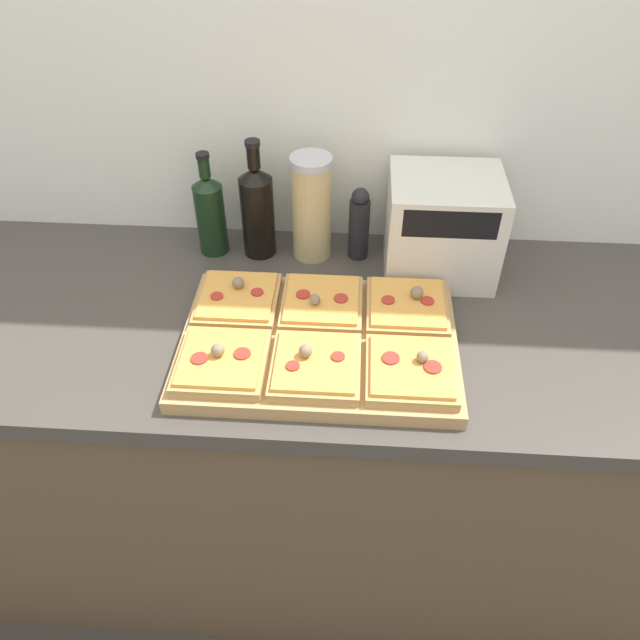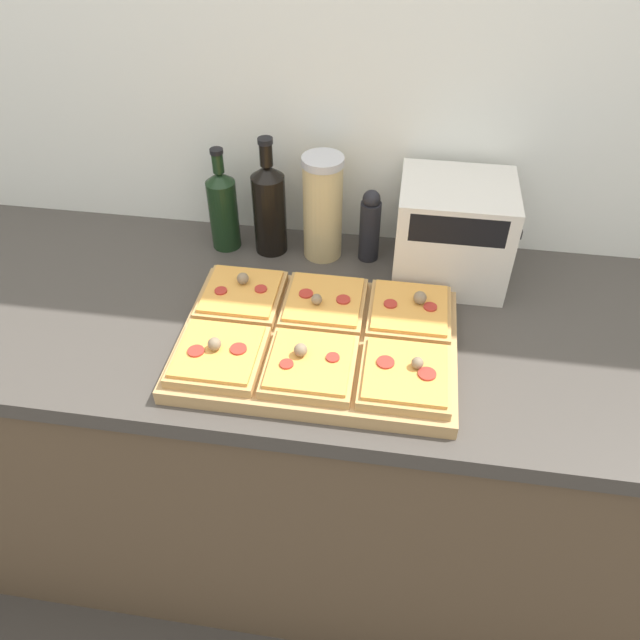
{
  "view_description": "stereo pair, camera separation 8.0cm",
  "coord_description": "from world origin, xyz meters",
  "px_view_note": "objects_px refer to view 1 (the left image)",
  "views": [
    {
      "loc": [
        0.08,
        -0.69,
        1.81
      ],
      "look_at": [
        0.02,
        0.25,
        0.97
      ],
      "focal_mm": 35.0,
      "sensor_mm": 36.0,
      "label": 1
    },
    {
      "loc": [
        0.16,
        -0.68,
        1.81
      ],
      "look_at": [
        0.02,
        0.25,
        0.97
      ],
      "focal_mm": 35.0,
      "sensor_mm": 36.0,
      "label": 2
    }
  ],
  "objects_px": {
    "grain_jar_tall": "(312,208)",
    "pepper_mill": "(359,224)",
    "olive_oil_bottle": "(210,213)",
    "wine_bottle": "(257,209)",
    "cutting_board": "(319,343)",
    "toaster_oven": "(442,226)"
  },
  "relations": [
    {
      "from": "pepper_mill",
      "to": "wine_bottle",
      "type": "bearing_deg",
      "value": 180.0
    },
    {
      "from": "olive_oil_bottle",
      "to": "wine_bottle",
      "type": "bearing_deg",
      "value": 0.0
    },
    {
      "from": "cutting_board",
      "to": "wine_bottle",
      "type": "relative_size",
      "value": 1.91
    },
    {
      "from": "cutting_board",
      "to": "pepper_mill",
      "type": "bearing_deg",
      "value": 77.79
    },
    {
      "from": "cutting_board",
      "to": "pepper_mill",
      "type": "height_order",
      "value": "pepper_mill"
    },
    {
      "from": "olive_oil_bottle",
      "to": "grain_jar_tall",
      "type": "height_order",
      "value": "olive_oil_bottle"
    },
    {
      "from": "grain_jar_tall",
      "to": "pepper_mill",
      "type": "distance_m",
      "value": 0.12
    },
    {
      "from": "cutting_board",
      "to": "olive_oil_bottle",
      "type": "bearing_deg",
      "value": 130.01
    },
    {
      "from": "toaster_oven",
      "to": "pepper_mill",
      "type": "bearing_deg",
      "value": 167.96
    },
    {
      "from": "olive_oil_bottle",
      "to": "grain_jar_tall",
      "type": "relative_size",
      "value": 1.01
    },
    {
      "from": "cutting_board",
      "to": "pepper_mill",
      "type": "xyz_separation_m",
      "value": [
        0.07,
        0.33,
        0.07
      ]
    },
    {
      "from": "pepper_mill",
      "to": "olive_oil_bottle",
      "type": "bearing_deg",
      "value": 180.0
    },
    {
      "from": "toaster_oven",
      "to": "grain_jar_tall",
      "type": "bearing_deg",
      "value": 172.39
    },
    {
      "from": "wine_bottle",
      "to": "pepper_mill",
      "type": "bearing_deg",
      "value": 0.0
    },
    {
      "from": "wine_bottle",
      "to": "grain_jar_tall",
      "type": "relative_size",
      "value": 1.14
    },
    {
      "from": "wine_bottle",
      "to": "toaster_oven",
      "type": "height_order",
      "value": "wine_bottle"
    },
    {
      "from": "cutting_board",
      "to": "grain_jar_tall",
      "type": "bearing_deg",
      "value": 96.77
    },
    {
      "from": "wine_bottle",
      "to": "pepper_mill",
      "type": "relative_size",
      "value": 1.59
    },
    {
      "from": "grain_jar_tall",
      "to": "toaster_oven",
      "type": "relative_size",
      "value": 0.94
    },
    {
      "from": "pepper_mill",
      "to": "toaster_oven",
      "type": "height_order",
      "value": "toaster_oven"
    },
    {
      "from": "cutting_board",
      "to": "toaster_oven",
      "type": "distance_m",
      "value": 0.4
    },
    {
      "from": "olive_oil_bottle",
      "to": "pepper_mill",
      "type": "relative_size",
      "value": 1.41
    }
  ]
}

